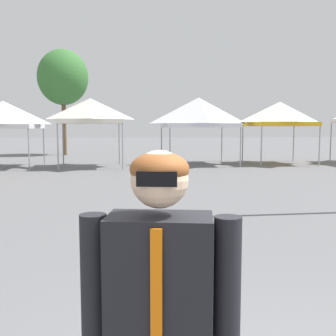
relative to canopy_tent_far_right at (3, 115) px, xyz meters
name	(u,v)px	position (x,y,z in m)	size (l,w,h in m)	color
canopy_tent_far_right	(3,115)	(0.00, 0.00, 0.00)	(3.16, 3.16, 3.07)	#9E9EA3
canopy_tent_far_left	(90,111)	(3.99, -0.33, 0.17)	(3.09, 3.09, 3.18)	#9E9EA3
canopy_tent_behind_right	(198,113)	(9.21, 0.54, 0.15)	(3.58, 3.58, 3.32)	#9E9EA3
canopy_tent_right_of_center	(280,114)	(13.36, 0.46, 0.09)	(3.09, 3.09, 3.14)	#9E9EA3
person_foreground	(160,332)	(5.73, -17.81, -1.40)	(0.64, 0.31, 1.78)	#33384C
tree_behind_tents_right	(63,78)	(1.51, 8.34, 2.70)	(3.32, 3.32, 6.98)	brown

